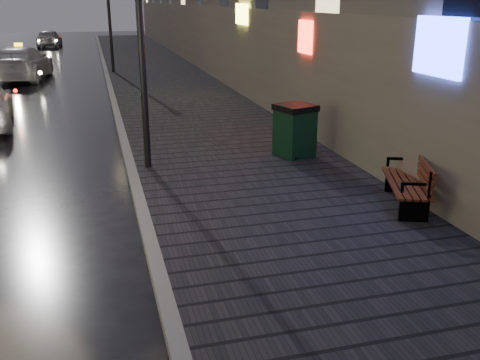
% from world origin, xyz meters
% --- Properties ---
extents(sidewalk, '(4.60, 58.00, 0.15)m').
position_xyz_m(sidewalk, '(3.90, 21.00, 0.07)').
color(sidewalk, black).
rests_on(sidewalk, ground).
extents(curb, '(0.20, 58.00, 0.15)m').
position_xyz_m(curb, '(1.50, 21.00, 0.07)').
color(curb, slate).
rests_on(curb, ground).
extents(lamp_near, '(0.36, 0.36, 5.28)m').
position_xyz_m(lamp_near, '(1.85, 6.00, 3.49)').
color(lamp_near, black).
rests_on(lamp_near, sidewalk).
extents(bench, '(1.13, 1.76, 0.85)m').
position_xyz_m(bench, '(5.91, 2.57, 0.58)').
color(bench, black).
rests_on(bench, sidewalk).
extents(trash_bin, '(0.96, 0.96, 1.16)m').
position_xyz_m(trash_bin, '(5.12, 5.99, 0.74)').
color(trash_bin, black).
rests_on(trash_bin, sidewalk).
extents(taxi_mid, '(2.70, 5.38, 1.50)m').
position_xyz_m(taxi_mid, '(-2.23, 21.38, 0.75)').
color(taxi_mid, silver).
rests_on(taxi_mid, ground).
extents(car_far, '(1.85, 3.98, 1.32)m').
position_xyz_m(car_far, '(-2.12, 39.48, 0.66)').
color(car_far, gray).
rests_on(car_far, ground).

